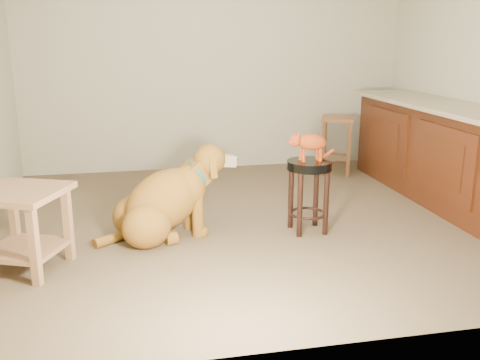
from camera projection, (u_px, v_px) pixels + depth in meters
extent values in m
cube|color=brown|center=(253.00, 220.00, 4.68)|extent=(4.50, 4.00, 0.01)
cube|color=#ABA58A|center=(216.00, 59.00, 6.23)|extent=(4.50, 0.04, 2.60)
cube|color=#ABA58A|center=(351.00, 94.00, 2.45)|extent=(4.50, 0.04, 2.60)
cube|color=#491F0D|center=(441.00, 153.00, 5.22)|extent=(0.60, 2.50, 0.90)
cube|color=gray|center=(443.00, 105.00, 5.09)|extent=(0.70, 2.56, 0.04)
cube|color=black|center=(440.00, 192.00, 5.33)|extent=(0.52, 2.50, 0.10)
cube|color=#491F0D|center=(444.00, 162.00, 4.62)|extent=(0.02, 0.90, 0.62)
cube|color=#491F0D|center=(386.00, 139.00, 5.67)|extent=(0.02, 0.90, 0.62)
cube|color=#3C180A|center=(442.00, 162.00, 4.62)|extent=(0.02, 0.60, 0.40)
cube|color=#3C180A|center=(385.00, 139.00, 5.66)|extent=(0.02, 0.60, 0.40)
cylinder|color=black|center=(316.00, 196.00, 4.48)|extent=(0.04, 0.04, 0.52)
cylinder|color=black|center=(291.00, 198.00, 4.43)|extent=(0.04, 0.04, 0.52)
cylinder|color=black|center=(326.00, 203.00, 4.27)|extent=(0.04, 0.04, 0.52)
cylinder|color=black|center=(300.00, 205.00, 4.22)|extent=(0.04, 0.04, 0.52)
torus|color=black|center=(308.00, 213.00, 4.38)|extent=(0.32, 0.32, 0.02)
cylinder|color=black|center=(309.00, 165.00, 4.27)|extent=(0.36, 0.36, 0.07)
cube|color=brown|center=(349.00, 145.00, 6.30)|extent=(0.05, 0.05, 0.62)
cube|color=brown|center=(325.00, 144.00, 6.35)|extent=(0.05, 0.05, 0.62)
cube|color=brown|center=(349.00, 150.00, 6.03)|extent=(0.05, 0.05, 0.62)
cube|color=brown|center=(323.00, 149.00, 6.08)|extent=(0.05, 0.05, 0.62)
cube|color=brown|center=(338.00, 119.00, 6.10)|extent=(0.47, 0.47, 0.04)
cube|color=#8D6341|center=(68.00, 225.00, 3.78)|extent=(0.07, 0.07, 0.53)
cube|color=#8D6341|center=(14.00, 221.00, 3.86)|extent=(0.07, 0.07, 0.53)
cube|color=#8D6341|center=(34.00, 247.00, 3.38)|extent=(0.07, 0.07, 0.53)
cube|color=#8D6341|center=(19.00, 192.00, 3.55)|extent=(0.72, 0.72, 0.04)
cube|color=#8D6341|center=(26.00, 249.00, 3.65)|extent=(0.61, 0.61, 0.03)
ellipsoid|color=brown|center=(136.00, 216.00, 4.28)|extent=(0.45, 0.40, 0.35)
ellipsoid|color=brown|center=(147.00, 227.00, 4.04)|extent=(0.45, 0.40, 0.35)
cylinder|color=brown|center=(158.00, 226.00, 4.41)|extent=(0.11, 0.13, 0.11)
cylinder|color=brown|center=(171.00, 238.00, 4.13)|extent=(0.11, 0.13, 0.11)
ellipsoid|color=brown|center=(163.00, 201.00, 4.20)|extent=(0.87, 0.60, 0.71)
ellipsoid|color=brown|center=(188.00, 187.00, 4.26)|extent=(0.36, 0.39, 0.36)
cylinder|color=brown|center=(189.00, 205.00, 4.41)|extent=(0.11, 0.11, 0.41)
cylinder|color=brown|center=(198.00, 212.00, 4.25)|extent=(0.11, 0.11, 0.41)
sphere|color=brown|center=(193.00, 225.00, 4.48)|extent=(0.11, 0.11, 0.11)
sphere|color=brown|center=(202.00, 232.00, 4.31)|extent=(0.11, 0.11, 0.11)
cylinder|color=brown|center=(197.00, 173.00, 4.27)|extent=(0.29, 0.24, 0.26)
ellipsoid|color=brown|center=(210.00, 160.00, 4.29)|extent=(0.31, 0.29, 0.25)
cube|color=#9F8A63|center=(226.00, 160.00, 4.36)|extent=(0.19, 0.13, 0.11)
sphere|color=black|center=(235.00, 159.00, 4.39)|extent=(0.06, 0.06, 0.06)
cube|color=brown|center=(202.00, 161.00, 4.39)|extent=(0.07, 0.08, 0.19)
cube|color=brown|center=(213.00, 167.00, 4.19)|extent=(0.07, 0.08, 0.19)
torus|color=#0E6173|center=(197.00, 174.00, 4.28)|extent=(0.20, 0.26, 0.22)
cylinder|color=#D8BF4C|center=(204.00, 182.00, 4.32)|extent=(0.02, 0.05, 0.05)
cylinder|color=brown|center=(113.00, 238.00, 4.15)|extent=(0.31, 0.25, 0.08)
ellipsoid|color=maroon|center=(312.00, 142.00, 4.23)|extent=(0.27, 0.13, 0.16)
cylinder|color=maroon|center=(301.00, 154.00, 4.27)|extent=(0.03, 0.03, 0.10)
sphere|color=maroon|center=(300.00, 159.00, 4.28)|extent=(0.03, 0.03, 0.03)
cylinder|color=maroon|center=(304.00, 156.00, 4.20)|extent=(0.03, 0.03, 0.10)
sphere|color=maroon|center=(303.00, 161.00, 4.21)|extent=(0.03, 0.03, 0.03)
cylinder|color=maroon|center=(317.00, 153.00, 4.30)|extent=(0.03, 0.03, 0.10)
sphere|color=maroon|center=(317.00, 158.00, 4.31)|extent=(0.03, 0.03, 0.03)
cylinder|color=maroon|center=(320.00, 155.00, 4.23)|extent=(0.03, 0.03, 0.10)
sphere|color=maroon|center=(320.00, 160.00, 4.24)|extent=(0.03, 0.03, 0.03)
sphere|color=maroon|center=(295.00, 141.00, 4.19)|extent=(0.09, 0.09, 0.09)
sphere|color=maroon|center=(291.00, 142.00, 4.18)|extent=(0.04, 0.04, 0.04)
sphere|color=brown|center=(289.00, 142.00, 4.18)|extent=(0.01, 0.01, 0.01)
cone|color=maroon|center=(295.00, 134.00, 4.21)|extent=(0.04, 0.04, 0.05)
cone|color=#C66B60|center=(295.00, 134.00, 4.21)|extent=(0.02, 0.02, 0.03)
cone|color=maroon|center=(298.00, 135.00, 4.15)|extent=(0.04, 0.04, 0.05)
cone|color=#C66B60|center=(298.00, 135.00, 4.15)|extent=(0.02, 0.02, 0.03)
cylinder|color=maroon|center=(325.00, 156.00, 4.32)|extent=(0.19, 0.11, 0.09)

